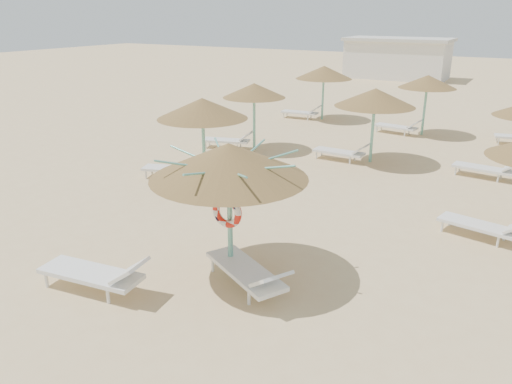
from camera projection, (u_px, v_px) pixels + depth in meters
The scene contains 6 objects.
ground at pixel (232, 278), 10.53m from camera, with size 120.00×120.00×0.00m, color #D5B781.
main_palapa at pixel (229, 162), 9.88m from camera, with size 3.20×3.20×2.87m.
lounger_main_a at pixel (97, 273), 9.89m from camera, with size 2.39×0.98×0.84m.
lounger_main_b at pixel (249, 272), 9.95m from camera, with size 2.35×1.69×0.83m.
palapa_field at pixel (433, 102), 17.27m from camera, with size 17.93×14.38×2.73m.
service_hut at pixel (397, 58), 41.30m from camera, with size 8.40×4.40×3.25m.
Camera 1 is at (5.05, -7.79, 5.30)m, focal length 35.00 mm.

